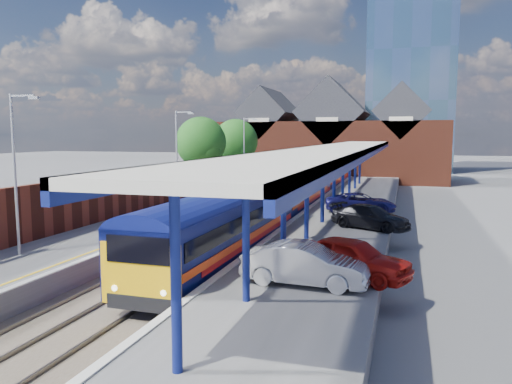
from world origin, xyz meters
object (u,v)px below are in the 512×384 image
platform_sign (206,181)px  parked_car_dark (371,217)px  lamp_post_b (17,164)px  lamp_post_c (178,152)px  train (315,178)px  parked_car_silver (306,264)px  lamp_post_d (245,147)px  parked_car_red (351,258)px  parked_car_blue (361,203)px

platform_sign → parked_car_dark: size_ratio=0.55×
lamp_post_b → lamp_post_c: bearing=90.0°
train → platform_sign: bearing=-120.0°
lamp_post_c → parked_car_silver: 21.36m
platform_sign → parked_car_dark: (12.94, -7.25, -1.03)m
lamp_post_d → parked_car_red: (14.29, -31.44, -3.23)m
lamp_post_c → lamp_post_d: 16.00m
parked_car_silver → parked_car_dark: 11.61m
parked_car_dark → parked_car_blue: (-1.06, 5.90, -0.00)m
lamp_post_b → train: bearing=75.0°
lamp_post_b → platform_sign: bearing=85.7°
platform_sign → lamp_post_c: bearing=-124.3°
train → parked_car_dark: train is taller
lamp_post_b → lamp_post_c: (0.00, 16.00, 0.00)m
lamp_post_b → platform_sign: size_ratio=2.80×
train → lamp_post_b: 30.42m
train → platform_sign: (-6.49, -11.25, 0.57)m
train → parked_car_blue: 13.71m
lamp_post_c → parked_car_blue: size_ratio=1.48×
train → lamp_post_c: 15.67m
lamp_post_c → platform_sign: (1.36, 2.00, -2.30)m
train → lamp_post_b: size_ratio=9.42×
platform_sign → parked_car_silver: (11.47, -18.76, -0.96)m
lamp_post_d → parked_car_silver: (12.84, -32.76, -3.26)m
lamp_post_c → parked_car_blue: (13.25, 0.66, -3.33)m
parked_car_dark → lamp_post_d: bearing=58.5°
lamp_post_c → train: bearing=59.3°
lamp_post_c → parked_car_red: lamp_post_c is taller
platform_sign → parked_car_red: (12.93, -17.44, -0.93)m
lamp_post_d → parked_car_silver: bearing=-68.6°
parked_car_silver → parked_car_dark: size_ratio=0.98×
platform_sign → parked_car_blue: size_ratio=0.53×
lamp_post_c → platform_sign: 3.34m
parked_car_red → parked_car_silver: size_ratio=1.00×
lamp_post_c → lamp_post_b: bearing=-90.0°
parked_car_silver → parked_car_blue: (0.41, 17.41, -0.08)m
lamp_post_b → parked_car_red: 14.66m
train → parked_car_silver: bearing=-80.6°
lamp_post_c → parked_car_red: bearing=-47.2°
train → parked_car_blue: train is taller
parked_car_red → parked_car_dark: 10.19m
platform_sign → parked_car_dark: 14.87m
train → parked_car_silver: 30.42m
platform_sign → parked_car_blue: platform_sign is taller
train → lamp_post_b: lamp_post_b is taller
train → parked_car_silver: train is taller
lamp_post_b → parked_car_silver: 13.27m
lamp_post_b → parked_car_blue: bearing=51.5°
parked_car_red → parked_car_dark: (0.01, 10.19, -0.10)m
lamp_post_c → parked_car_silver: lamp_post_c is taller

